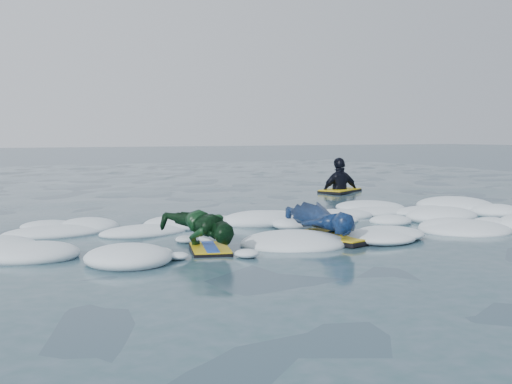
% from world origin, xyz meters
% --- Properties ---
extents(ground, '(120.00, 120.00, 0.00)m').
position_xyz_m(ground, '(0.00, 0.00, 0.00)').
color(ground, '#162535').
rests_on(ground, ground).
extents(foam_band, '(12.00, 3.10, 0.30)m').
position_xyz_m(foam_band, '(0.00, 1.03, 0.00)').
color(foam_band, white).
rests_on(foam_band, ground).
extents(prone_woman_unit, '(0.88, 1.69, 0.42)m').
position_xyz_m(prone_woman_unit, '(0.98, 0.04, 0.21)').
color(prone_woman_unit, black).
rests_on(prone_woman_unit, ground).
extents(prone_child_unit, '(0.72, 1.24, 0.45)m').
position_xyz_m(prone_child_unit, '(-0.67, -0.04, 0.23)').
color(prone_child_unit, black).
rests_on(prone_child_unit, ground).
extents(waiting_rider_unit, '(1.25, 1.06, 1.64)m').
position_xyz_m(waiting_rider_unit, '(4.74, 5.25, -0.02)').
color(waiting_rider_unit, black).
rests_on(waiting_rider_unit, ground).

